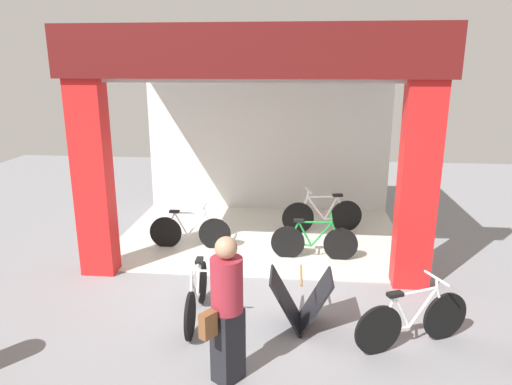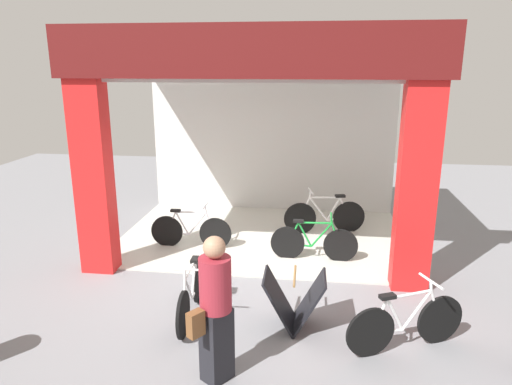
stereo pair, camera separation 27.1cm
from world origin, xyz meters
name	(u,v)px [view 2 (the right image)]	position (x,y,z in m)	size (l,w,h in m)	color
ground_plane	(248,278)	(0.00, 0.00, 0.00)	(18.87, 18.87, 0.00)	gray
shop_facade	(262,133)	(0.00, 1.83, 2.04)	(5.64, 4.03, 3.82)	beige
bicycle_inside_0	(325,216)	(1.22, 2.20, 0.36)	(1.60, 0.48, 0.89)	black
bicycle_inside_1	(314,242)	(1.01, 0.82, 0.33)	(1.49, 0.41, 0.82)	black
bicycle_inside_2	(191,231)	(-1.23, 1.12, 0.33)	(1.50, 0.41, 0.82)	black
bicycle_parked_0	(191,294)	(-0.58, -1.28, 0.33)	(0.42, 1.52, 0.84)	black
bicycle_parked_1	(406,323)	(2.12, -1.66, 0.34)	(1.44, 0.68, 0.86)	black
sandwich_board_sign	(294,301)	(0.79, -1.34, 0.36)	(0.80, 0.61, 0.74)	black
pedestrian_1	(215,308)	(0.02, -2.49, 0.84)	(0.48, 0.55, 1.63)	black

